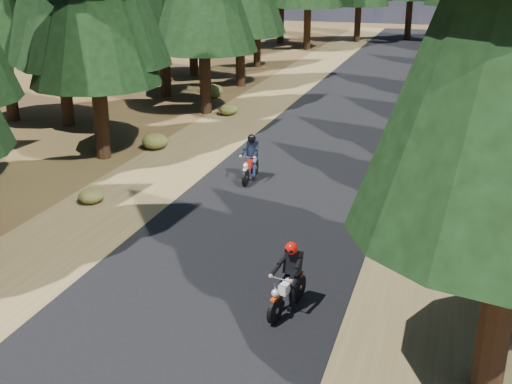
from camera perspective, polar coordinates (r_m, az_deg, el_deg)
ground at (r=15.72m, az=-1.65°, el=-5.57°), size 120.00×120.00×0.00m
road at (r=20.14m, az=3.00°, el=0.34°), size 6.00×100.00×0.01m
shoulder_l at (r=21.68m, az=-8.85°, el=1.57°), size 3.20×100.00×0.01m
shoulder_r at (r=19.58m, az=16.13°, el=-1.05°), size 3.20×100.00×0.01m
understory_shrubs at (r=22.13m, az=5.55°, el=2.88°), size 16.00×28.60×0.67m
rider_lead at (r=13.13m, az=2.81°, el=-8.63°), size 0.82×1.72×1.47m
rider_follow at (r=20.63m, az=-0.50°, el=2.34°), size 0.56×1.71×1.51m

